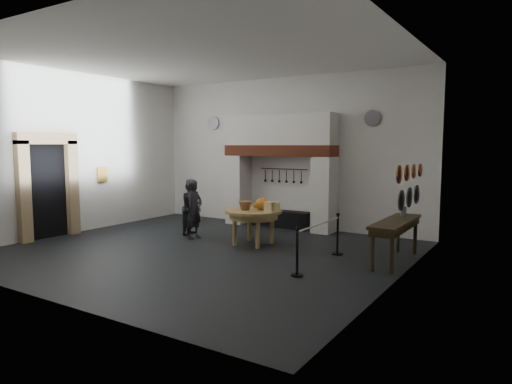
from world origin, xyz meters
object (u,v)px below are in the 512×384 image
Objects in this scene: visitor_far at (192,207)px; barrier_post_far at (338,235)px; iron_range at (280,219)px; work_table at (254,211)px; side_table at (396,222)px; barrier_post_near at (297,253)px; visitor_near at (194,209)px.

visitor_far is 4.32m from barrier_post_far.
work_table reaches higher than iron_range.
side_table reaches higher than work_table.
barrier_post_far is at bearing -108.62° from visitor_far.
iron_range is 3.68m from barrier_post_far.
barrier_post_far is at bearing -178.11° from side_table.
iron_range is at bearing -50.83° from visitor_far.
iron_range is at bearing 104.28° from work_table.
barrier_post_far reaches higher than work_table.
visitor_far is (-1.49, -2.31, 0.52)m from iron_range.
barrier_post_near is (4.30, -2.04, -0.32)m from visitor_far.
visitor_far is at bearing -122.76° from iron_range.
visitor_near is at bearing -153.07° from visitor_far.
barrier_post_near is (3.90, -1.64, -0.34)m from visitor_near.
barrier_post_near reaches higher than iron_range.
iron_range is at bearing 150.57° from side_table.
barrier_post_far is (-1.29, -0.04, -0.42)m from side_table.
iron_range is 4.75m from side_table.
work_table is 0.65× the size of side_table.
work_table is 1.58× the size of barrier_post_far.
work_table is at bearing -84.99° from visitor_near.
work_table is at bearing -177.15° from side_table.
barrier_post_far is (4.30, -0.04, -0.32)m from visitor_far.
iron_range is at bearing 122.86° from barrier_post_near.
visitor_far is at bearing 179.45° from barrier_post_far.
visitor_near is at bearing -175.58° from side_table.
barrier_post_near is (-1.29, -2.04, -0.42)m from side_table.
iron_range is at bearing 140.07° from barrier_post_far.
visitor_near is 3.93m from barrier_post_far.
side_table reaches higher than iron_range.
visitor_near is (-1.72, -0.23, -0.05)m from work_table.
iron_range is 2.97m from visitor_near.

